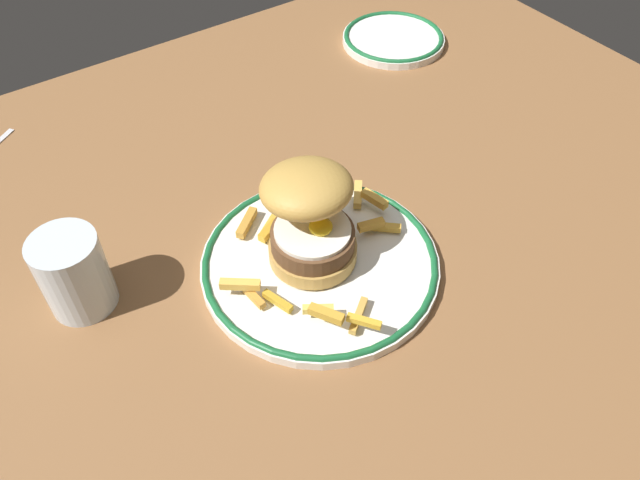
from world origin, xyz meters
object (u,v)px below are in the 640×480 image
at_px(burger, 310,215).
at_px(dinner_plate, 320,263).
at_px(side_plate, 393,38).
at_px(water_glass, 75,277).

bearing_deg(burger, dinner_plate, -88.02).
xyz_separation_m(dinner_plate, side_plate, (0.38, 0.33, -0.00)).
xyz_separation_m(dinner_plate, water_glass, (-0.24, 0.11, 0.03)).
relative_size(water_glass, side_plate, 0.55).
distance_m(burger, water_glass, 0.25).
height_order(dinner_plate, side_plate, same).
bearing_deg(water_glass, burger, -20.60).
height_order(dinner_plate, burger, burger).
height_order(dinner_plate, water_glass, water_glass).
bearing_deg(dinner_plate, water_glass, 155.73).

